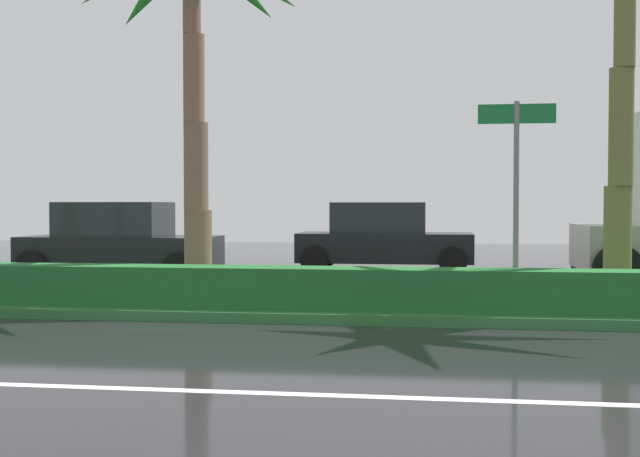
{
  "coord_description": "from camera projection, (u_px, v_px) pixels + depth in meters",
  "views": [
    {
      "loc": [
        0.12,
        -4.83,
        1.66
      ],
      "look_at": [
        -1.99,
        10.23,
        1.21
      ],
      "focal_mm": 44.84,
      "sensor_mm": 36.0,
      "label": 1
    }
  ],
  "objects": [
    {
      "name": "ground_plane",
      "position": [
        424.0,
        304.0,
        13.76
      ],
      "size": [
        90.0,
        42.0,
        0.1
      ],
      "primitive_type": "cube",
      "color": "black"
    },
    {
      "name": "near_lane_divider_stripe",
      "position": [
        417.0,
        398.0,
        6.83
      ],
      "size": [
        81.0,
        0.14,
        0.01
      ],
      "primitive_type": "cube",
      "color": "white",
      "rests_on": "ground_plane"
    },
    {
      "name": "median_strip",
      "position": [
        424.0,
        304.0,
        12.76
      ],
      "size": [
        85.5,
        4.0,
        0.15
      ],
      "primitive_type": "cube",
      "color": "#2D6B33",
      "rests_on": "ground_plane"
    },
    {
      "name": "median_hedge",
      "position": [
        423.0,
        290.0,
        11.37
      ],
      "size": [
        76.5,
        0.7,
        0.6
      ],
      "color": "#1E6028",
      "rests_on": "median_strip"
    },
    {
      "name": "street_name_sign",
      "position": [
        516.0,
        176.0,
        11.51
      ],
      "size": [
        1.1,
        0.08,
        3.0
      ],
      "color": "slate",
      "rests_on": "median_strip"
    },
    {
      "name": "car_in_traffic_leading",
      "position": [
        119.0,
        242.0,
        17.84
      ],
      "size": [
        4.3,
        2.02,
        1.72
      ],
      "color": "black",
      "rests_on": "ground_plane"
    },
    {
      "name": "car_in_traffic_second",
      "position": [
        383.0,
        238.0,
        19.9
      ],
      "size": [
        4.3,
        2.02,
        1.72
      ],
      "color": "black",
      "rests_on": "ground_plane"
    }
  ]
}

